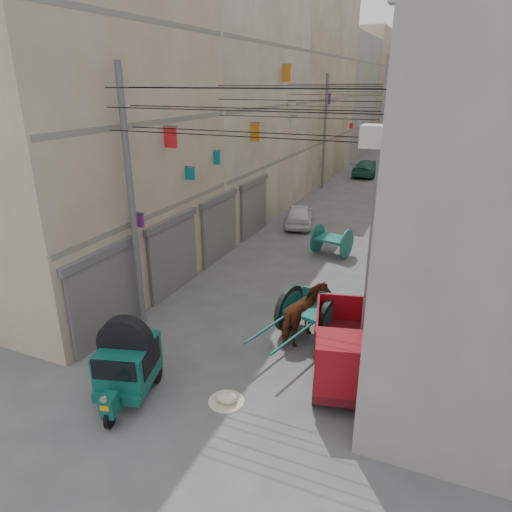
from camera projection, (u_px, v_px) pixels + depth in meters
The scene contains 18 objects.
ground at pixel (109, 499), 8.69m from camera, with size 140.00×140.00×0.00m, color #4D4D4F.
building_row_left at pixel (295, 94), 38.60m from camera, with size 8.00×62.00×14.00m.
building_row_right at pixel (506, 96), 32.71m from camera, with size 8.00×62.00×14.00m.
end_cap_building at pixel (424, 89), 62.99m from camera, with size 22.00×10.00×13.00m, color #B8AF91.
shutters_left at pixel (199, 238), 18.50m from camera, with size 0.18×14.40×2.88m.
signboards at pixel (356, 157), 26.05m from camera, with size 8.22×40.52×5.67m.
ac_units at pixel (400, 82), 11.26m from camera, with size 0.70×6.55×3.35m.
utility_poles at pixel (337, 158), 21.84m from camera, with size 7.40×22.20×8.00m.
overhead_cables at pixel (326, 99), 18.62m from camera, with size 7.40×22.52×1.12m.
auto_rickshaw at pixel (127, 361), 11.30m from camera, with size 1.75×2.43×1.65m.
tonga_cart at pixel (309, 314), 13.93m from camera, with size 2.08×3.59×1.53m.
mini_truck at pixel (344, 358), 11.55m from camera, with size 2.27×3.63×1.89m.
second_cart at pixel (332, 240), 20.69m from camera, with size 1.76×1.63×1.35m.
feed_sack at pixel (226, 397), 11.30m from camera, with size 0.56×0.45×0.28m, color beige.
horse at pixel (305, 315), 13.78m from camera, with size 0.91×1.99×1.68m, color #5B2215.
distant_car_white at pixel (299, 215), 25.03m from camera, with size 1.42×3.53×1.20m, color white.
distant_car_grey at pixel (399, 168), 38.44m from camera, with size 1.26×3.60×1.19m, color #535855.
distant_car_green at pixel (368, 168), 38.30m from camera, with size 1.85×4.55×1.32m, color #226355.
Camera 1 is at (5.12, -4.82, 7.45)m, focal length 32.00 mm.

